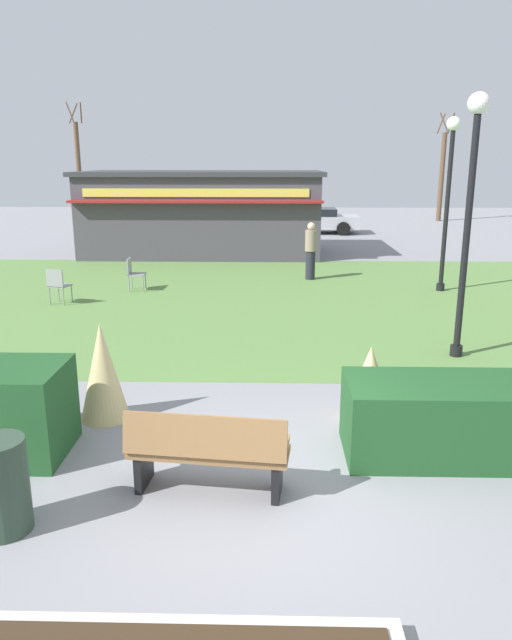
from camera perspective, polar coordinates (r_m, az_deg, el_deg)
name	(u,v)px	position (r m, az deg, el deg)	size (l,w,h in m)	color
ground_plane	(272,484)	(6.78, 1.58, -15.45)	(80.00, 80.00, 0.00)	gray
lawn_patch	(272,299)	(15.31, 1.53, 2.06)	(36.00, 12.00, 0.01)	#5B8442
park_bench	(208,452)	(6.41, -4.66, -12.49)	(1.75, 0.71, 0.95)	olive
hedge_right	(457,419)	(7.57, 18.72, -8.98)	(2.66, 1.10, 0.92)	#1E4C23
ornamental_grass_behind_left	(370,383)	(8.25, 10.83, -5.97)	(0.77, 0.77, 1.04)	#D1BC7F
ornamental_grass_behind_right	(103,371)	(8.34, -14.47, -4.79)	(0.66, 0.66, 1.36)	#D1BC7F
lamppost_mid	(470,198)	(10.93, 19.82, 10.97)	(0.36, 0.36, 4.53)	black
lamppost_far	(449,185)	(16.70, 17.98, 12.23)	(0.36, 0.36, 4.53)	black
trash_bin	(1,486)	(6.31, -23.26, -14.40)	(0.52, 0.52, 0.94)	#2D4233
food_kiosk	(203,212)	(22.95, -5.10, 10.23)	(8.89, 4.77, 3.06)	#47424C
cafe_chair_west	(134,272)	(16.52, -11.65, 4.57)	(0.45, 0.45, 0.89)	gray
cafe_chair_east	(58,283)	(15.39, -18.46, 3.35)	(0.53, 0.53, 0.89)	gray
person_strolling	(311,251)	(17.77, 5.26, 6.63)	(0.34, 0.34, 1.69)	#23232D
parked_car_west_slot	(209,220)	(29.61, -4.54, 9.57)	(4.35, 2.35, 1.20)	#2D6638
parked_car_center_slot	(314,220)	(29.53, 5.59, 9.53)	(4.23, 2.11, 1.20)	#B7BABF
tree_left_bg	(442,174)	(37.00, 17.36, 13.16)	(0.91, 0.96, 6.04)	brown
tree_right_bg	(79,169)	(37.40, -16.61, 13.69)	(0.91, 0.96, 6.64)	brown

